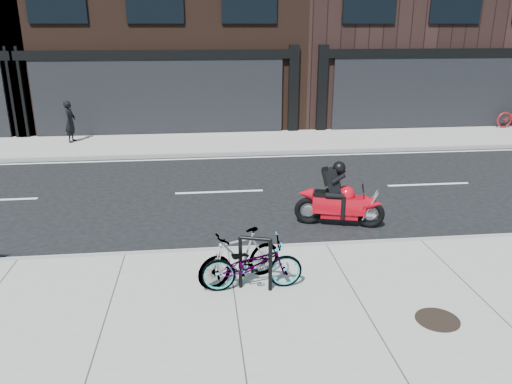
{
  "coord_description": "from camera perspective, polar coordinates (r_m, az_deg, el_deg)",
  "views": [
    {
      "loc": [
        -0.46,
        -11.0,
        4.36
      ],
      "look_at": [
        0.7,
        -0.77,
        0.9
      ],
      "focal_mm": 35.0,
      "sensor_mm": 36.0,
      "label": 1
    }
  ],
  "objects": [
    {
      "name": "ground",
      "position": [
        11.84,
        -3.79,
        -3.07
      ],
      "size": [
        120.0,
        120.0,
        0.0
      ],
      "primitive_type": "plane",
      "color": "black",
      "rests_on": "ground"
    },
    {
      "name": "manhole_cover",
      "position": [
        8.24,
        20.03,
        -13.54
      ],
      "size": [
        0.86,
        0.86,
        0.02
      ],
      "primitive_type": "cylinder",
      "rotation": [
        0.0,
        0.0,
        0.39
      ],
      "color": "black",
      "rests_on": "sidewalk_near"
    },
    {
      "name": "bike_rack",
      "position": [
        8.32,
        -0.08,
        -7.62
      ],
      "size": [
        0.55,
        0.22,
        0.95
      ],
      "rotation": [
        0.0,
        0.0,
        -0.31
      ],
      "color": "black",
      "rests_on": "sidewalk_near"
    },
    {
      "name": "motorcycle",
      "position": [
        11.38,
        9.97,
        -0.92
      ],
      "size": [
        1.99,
        0.91,
        1.52
      ],
      "rotation": [
        0.0,
        0.0,
        -0.28
      ],
      "color": "black",
      "rests_on": "ground"
    },
    {
      "name": "pedestrian",
      "position": [
        20.16,
        -20.46,
        7.55
      ],
      "size": [
        0.44,
        0.61,
        1.55
      ],
      "primitive_type": "imported",
      "rotation": [
        0.0,
        0.0,
        1.44
      ],
      "color": "black",
      "rests_on": "sidewalk_far"
    },
    {
      "name": "sidewalk_near",
      "position": [
        7.39,
        -1.76,
        -16.96
      ],
      "size": [
        60.0,
        6.0,
        0.13
      ],
      "primitive_type": "cube",
      "color": "gray",
      "rests_on": "ground"
    },
    {
      "name": "bicycle_rear",
      "position": [
        8.58,
        -1.86,
        -7.39
      ],
      "size": [
        1.63,
        1.07,
        0.95
      ],
      "primitive_type": "imported",
      "rotation": [
        0.0,
        0.0,
        5.14
      ],
      "color": "gray",
      "rests_on": "sidewalk_near"
    },
    {
      "name": "sidewalk_far",
      "position": [
        19.24,
        -4.96,
        5.61
      ],
      "size": [
        60.0,
        3.5,
        0.13
      ],
      "primitive_type": "cube",
      "color": "gray",
      "rests_on": "ground"
    },
    {
      "name": "bicycle_front",
      "position": [
        8.38,
        -0.47,
        -8.26
      ],
      "size": [
        1.72,
        0.64,
        0.89
      ],
      "primitive_type": "imported",
      "rotation": [
        0.0,
        0.0,
        1.6
      ],
      "color": "gray",
      "rests_on": "sidewalk_near"
    }
  ]
}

